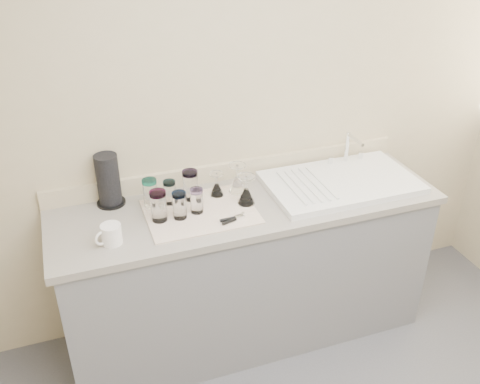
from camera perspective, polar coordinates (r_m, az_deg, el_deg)
name	(u,v)px	position (r m, az deg, el deg)	size (l,w,h in m)	color
room_envelope	(396,209)	(1.57, 16.35, -1.78)	(3.54, 3.50, 2.52)	#4D4D51
counter_unit	(247,270)	(3.06, 0.75, -8.30)	(2.06, 0.62, 0.90)	slate
sink_unit	(341,182)	(3.01, 10.70, 1.08)	(0.82, 0.50, 0.22)	white
dish_towel	(200,212)	(2.73, -4.26, -2.10)	(0.55, 0.42, 0.01)	white
tumbler_teal	(150,193)	(2.77, -9.56, -0.05)	(0.08, 0.08, 0.15)	white
tumbler_cyan	(170,192)	(2.78, -7.50, -0.01)	(0.06, 0.06, 0.13)	white
tumbler_purple	(190,185)	(2.80, -5.31, 0.76)	(0.08, 0.08, 0.16)	white
tumbler_magenta	(159,206)	(2.64, -8.67, -1.45)	(0.08, 0.08, 0.16)	white
tumbler_blue	(180,205)	(2.65, -6.47, -1.39)	(0.07, 0.07, 0.14)	white
tumbler_lavender	(197,200)	(2.69, -4.63, -0.91)	(0.07, 0.07, 0.13)	white
goblet_back_left	(217,188)	(2.84, -2.49, 0.47)	(0.07, 0.07, 0.13)	white
goblet_back_right	(237,182)	(2.87, -0.29, 1.03)	(0.09, 0.09, 0.16)	white
goblet_front_right	(246,194)	(2.76, 0.66, -0.21)	(0.09, 0.09, 0.16)	white
can_opener	(233,219)	(2.64, -0.76, -2.89)	(0.13, 0.06, 0.02)	silver
white_mug	(111,234)	(2.54, -13.62, -4.42)	(0.14, 0.12, 0.10)	white
paper_towel_roll	(108,181)	(2.81, -13.86, 1.19)	(0.15, 0.15, 0.28)	black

